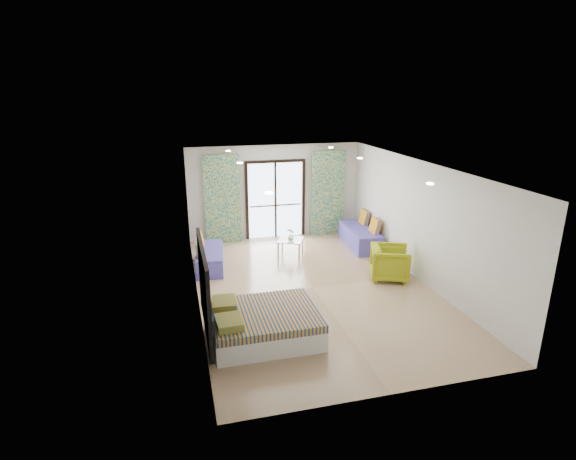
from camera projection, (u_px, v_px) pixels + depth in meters
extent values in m
cube|color=black|center=(275.00, 161.00, 12.68)|extent=(1.76, 0.08, 0.08)
cube|color=black|center=(247.00, 202.00, 12.83)|extent=(0.08, 0.08, 2.20)
cube|color=black|center=(303.00, 199.00, 13.22)|extent=(0.08, 0.08, 2.20)
cube|color=black|center=(275.00, 200.00, 13.03)|extent=(0.05, 0.06, 2.20)
cube|color=#595451|center=(275.00, 205.00, 13.09)|extent=(1.52, 0.03, 0.04)
cube|color=beige|center=(222.00, 200.00, 12.48)|extent=(1.00, 0.10, 2.50)
cube|color=beige|center=(328.00, 194.00, 13.22)|extent=(1.00, 0.10, 2.50)
cylinder|color=#FFE0B2|center=(269.00, 193.00, 6.95)|extent=(0.12, 0.12, 0.02)
cylinder|color=#FFE0B2|center=(430.00, 184.00, 7.61)|extent=(0.12, 0.12, 0.02)
cylinder|color=#FFE0B2|center=(240.00, 163.00, 9.72)|extent=(0.12, 0.12, 0.02)
cylinder|color=#FFE0B2|center=(360.00, 158.00, 10.38)|extent=(0.12, 0.12, 0.02)
cylinder|color=#FFE0B2|center=(228.00, 151.00, 11.56)|extent=(0.12, 0.12, 0.02)
cylinder|color=#FFE0B2|center=(331.00, 148.00, 12.23)|extent=(0.12, 0.12, 0.02)
cube|color=black|center=(204.00, 289.00, 7.41)|extent=(0.06, 2.10, 1.50)
cube|color=silver|center=(199.00, 262.00, 8.56)|extent=(0.02, 0.10, 0.10)
cube|color=silver|center=(265.00, 328.00, 7.91)|extent=(1.85, 1.48, 0.37)
cube|color=navy|center=(265.00, 315.00, 7.83)|extent=(1.83, 1.51, 0.14)
cube|color=#166547|center=(229.00, 322.00, 7.31)|extent=(0.44, 0.53, 0.13)
cube|color=#166547|center=(224.00, 303.00, 7.96)|extent=(0.45, 0.54, 0.13)
cube|color=#4D45A5|center=(210.00, 260.00, 11.03)|extent=(0.80, 1.68, 0.36)
cube|color=#4D45A5|center=(210.00, 251.00, 10.96)|extent=(0.78, 1.65, 0.09)
cube|color=navy|center=(199.00, 249.00, 10.51)|extent=(0.22, 0.42, 0.38)
cube|color=navy|center=(200.00, 239.00, 11.22)|extent=(0.22, 0.42, 0.38)
cube|color=#4D45A5|center=(360.00, 239.00, 12.52)|extent=(0.83, 1.87, 0.41)
cube|color=#4D45A5|center=(360.00, 230.00, 12.45)|extent=(0.82, 1.84, 0.10)
cube|color=navy|center=(375.00, 226.00, 12.02)|extent=(0.23, 0.47, 0.42)
cube|color=navy|center=(364.00, 217.00, 12.82)|extent=(0.23, 0.47, 0.42)
cylinder|color=silver|center=(278.00, 250.00, 11.63)|extent=(0.07, 0.07, 0.41)
cylinder|color=silver|center=(299.00, 252.00, 11.54)|extent=(0.07, 0.07, 0.41)
cylinder|color=silver|center=(282.00, 243.00, 12.15)|extent=(0.07, 0.07, 0.41)
cylinder|color=silver|center=(302.00, 244.00, 12.06)|extent=(0.07, 0.07, 0.41)
cube|color=#8CA59E|center=(291.00, 240.00, 11.78)|extent=(0.84, 0.84, 0.02)
sphere|color=white|center=(292.00, 232.00, 11.70)|extent=(0.07, 0.07, 0.07)
sphere|color=white|center=(291.00, 230.00, 11.75)|extent=(0.07, 0.07, 0.07)
sphere|color=white|center=(289.00, 230.00, 11.71)|extent=(0.07, 0.07, 0.07)
sphere|color=white|center=(290.00, 230.00, 11.65)|extent=(0.07, 0.07, 0.07)
imported|color=white|center=(291.00, 237.00, 11.71)|extent=(0.21, 0.22, 0.17)
imported|color=#9AA315|center=(390.00, 261.00, 10.29)|extent=(1.02, 1.05, 0.85)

